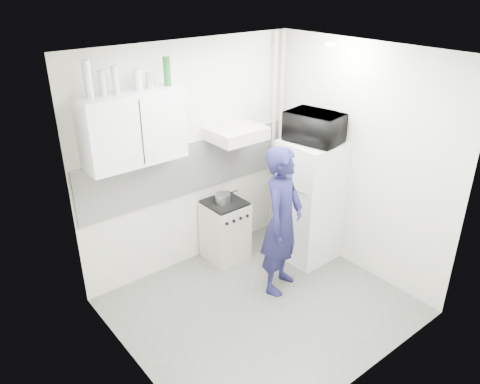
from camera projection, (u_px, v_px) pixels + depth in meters
floor at (262, 306)px, 4.96m from camera, size 2.80×2.80×0.00m
ceiling at (268, 54)px, 3.84m from camera, size 2.80×2.80×0.00m
wall_back at (191, 158)px, 5.28m from camera, size 2.80×0.00×2.80m
wall_left at (128, 246)px, 3.61m from camera, size 0.00×2.60×2.60m
wall_right at (359, 162)px, 5.19m from camera, size 0.00×2.60×2.60m
person at (282, 221)px, 4.93m from camera, size 0.72×0.61×1.66m
stove at (225, 231)px, 5.66m from camera, size 0.46×0.46×0.73m
fridge at (309, 201)px, 5.55m from camera, size 0.62×0.62×1.49m
stove_top at (225, 203)px, 5.49m from camera, size 0.44×0.44×0.03m
saucepan at (223, 198)px, 5.47m from camera, size 0.18×0.18×0.10m
microwave at (315, 127)px, 5.16m from camera, size 0.67×0.52×0.33m
bottle_a at (88, 80)px, 4.06m from camera, size 0.08×0.08×0.33m
bottle_b at (102, 83)px, 4.15m from camera, size 0.06×0.06×0.23m
bottle_c at (115, 80)px, 4.21m from camera, size 0.06×0.06×0.26m
canister_a at (138, 80)px, 4.35m from camera, size 0.08×0.08×0.20m
canister_b at (150, 81)px, 4.43m from camera, size 0.08×0.08×0.15m
bottle_e at (167, 71)px, 4.51m from camera, size 0.07×0.07×0.28m
upper_cabinet at (133, 128)px, 4.49m from camera, size 1.00×0.35×0.70m
range_hood at (236, 133)px, 5.24m from camera, size 0.60×0.50×0.14m
backsplash at (192, 167)px, 5.31m from camera, size 2.74×0.03×0.60m
pipe_a at (280, 137)px, 5.95m from camera, size 0.05×0.05×2.60m
pipe_b at (273, 139)px, 5.89m from camera, size 0.04×0.04×2.60m
ceiling_spot_fixture at (331, 44)px, 4.55m from camera, size 0.10×0.10×0.02m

